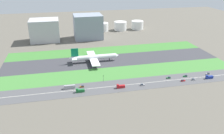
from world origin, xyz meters
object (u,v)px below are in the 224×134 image
object	(u,v)px
car_0	(194,79)
hangar_building	(88,27)
airliner	(93,57)
truck_2	(80,91)
fuel_tank_west	(102,27)
car_6	(185,76)
fuel_tank_centre	(120,26)
car_2	(82,86)
truck_0	(209,77)
traffic_light	(103,78)
fuel_tank_east	(137,25)
car_1	(183,80)
car_5	(169,78)
bus_0	(69,87)
car_4	(142,85)
terminal_building	(45,30)
truck_1	(121,86)
car_3	(208,74)

from	to	relation	value
car_0	hangar_building	distance (m)	212.74
airliner	truck_2	size ratio (longest dim) A/B	7.74
fuel_tank_west	car_6	bearing A→B (deg)	-77.09
truck_2	fuel_tank_centre	size ratio (longest dim) A/B	0.35
car_2	car_6	xyz separation A→B (m)	(115.53, 0.00, 0.00)
truck_0	airliner	bearing A→B (deg)	-33.74
car_6	fuel_tank_west	bearing A→B (deg)	102.91
traffic_light	fuel_tank_east	world-z (taller)	fuel_tank_east
car_0	airliner	bearing A→B (deg)	-38.53
car_1	fuel_tank_west	size ratio (longest dim) A/B	0.20
car_5	fuel_tank_west	bearing A→B (deg)	97.99
fuel_tank_west	fuel_tank_centre	world-z (taller)	fuel_tank_centre
airliner	fuel_tank_east	size ratio (longest dim) A/B	2.77
fuel_tank_east	bus_0	bearing A→B (deg)	-122.90
car_4	hangar_building	world-z (taller)	hangar_building
car_6	terminal_building	xyz separation A→B (m)	(-157.22, 182.00, 16.99)
car_2	fuel_tank_east	distance (m)	263.77
truck_0	truck_1	bearing A→B (deg)	0.00
car_0	truck_0	distance (m)	18.87
car_3	car_1	bearing A→B (deg)	-164.74
terminal_building	fuel_tank_east	xyz separation A→B (m)	(175.82, 45.00, -9.63)
car_1	fuel_tank_centre	size ratio (longest dim) A/B	0.18
car_5	car_2	xyz separation A→B (m)	(-95.36, 0.00, 0.00)
traffic_light	fuel_tank_east	bearing A→B (deg)	63.24
car_5	truck_2	distance (m)	98.92
bus_0	hangar_building	size ratio (longest dim) A/B	0.25
car_5	terminal_building	size ratio (longest dim) A/B	0.09
terminal_building	fuel_tank_west	world-z (taller)	terminal_building
traffic_light	bus_0	bearing A→B (deg)	-167.61
truck_0	fuel_tank_east	bearing A→B (deg)	-88.92
truck_0	car_6	distance (m)	25.15
bus_0	fuel_tank_centre	size ratio (longest dim) A/B	0.48
truck_0	terminal_building	distance (m)	263.87
hangar_building	car_6	bearing A→B (deg)	-64.88
car_2	fuel_tank_centre	world-z (taller)	fuel_tank_centre
terminal_building	car_2	bearing A→B (deg)	-77.10
traffic_light	terminal_building	bearing A→B (deg)	110.59
bus_0	fuel_tank_west	bearing A→B (deg)	71.44
car_0	terminal_building	distance (m)	251.41
fuel_tank_east	hangar_building	bearing A→B (deg)	-156.59
car_0	truck_0	world-z (taller)	truck_0
bus_0	car_1	distance (m)	120.24
truck_0	terminal_building	bearing A→B (deg)	-46.80
car_3	truck_0	distance (m)	11.28
car_3	fuel_tank_west	world-z (taller)	fuel_tank_west
fuel_tank_west	car_1	bearing A→B (deg)	-79.58
car_4	hangar_building	distance (m)	195.46
car_3	car_5	world-z (taller)	same
car_0	car_3	world-z (taller)	same
truck_0	car_2	xyz separation A→B (m)	(-138.59, 10.00, -0.75)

